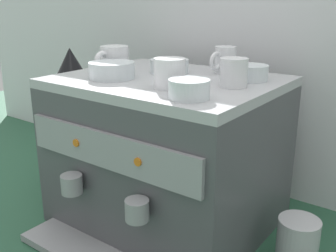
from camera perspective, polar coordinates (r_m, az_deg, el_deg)
The scene contains 13 objects.
ground_plane at distance 1.26m, azimuth -0.00°, elevation -12.83°, with size 4.00×4.00×0.00m, color #28563D.
tiled_backsplash_wall at distance 1.39m, azimuth 8.91°, elevation 11.20°, with size 2.80×0.03×0.97m, color silver.
espresso_machine at distance 1.16m, azimuth -0.14°, elevation -3.75°, with size 0.58×0.59×0.43m.
ceramic_cup_0 at distance 1.19m, azimuth 8.06°, elevation 9.40°, with size 0.06×0.10×0.07m.
ceramic_cup_1 at distance 0.97m, azimuth 0.33°, elevation 7.62°, with size 0.08×0.12×0.07m.
ceramic_cup_2 at distance 1.00m, azimuth 9.36°, elevation 7.62°, with size 0.09×0.08×0.07m.
ceramic_cup_3 at distance 1.21m, azimuth -7.81°, elevation 9.53°, with size 0.08×0.12×0.07m.
ceramic_bowl_0 at distance 1.17m, azimuth 0.19°, elevation 8.55°, with size 0.11×0.11×0.04m.
ceramic_bowl_1 at distance 1.08m, azimuth 11.66°, elevation 7.45°, with size 0.10×0.10×0.04m.
ceramic_bowl_2 at distance 0.87m, azimuth 3.03°, elevation 5.26°, with size 0.09×0.09×0.04m.
ceramic_bowl_3 at distance 1.10m, azimuth -8.05°, elevation 7.87°, with size 0.13×0.13×0.04m.
coffee_grinder at distance 1.49m, azimuth -13.25°, elevation 1.43°, with size 0.15×0.15×0.48m.
milk_pitcher at distance 1.08m, azimuth 18.05°, elevation -15.59°, with size 0.10×0.10×0.13m, color #B7B7BC.
Camera 1 is at (0.64, -0.87, 0.64)m, focal length 42.56 mm.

